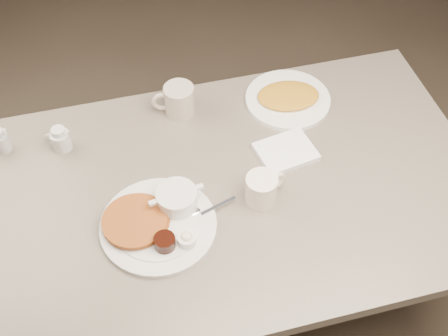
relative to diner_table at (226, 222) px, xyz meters
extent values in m
cube|color=#4C3F33|center=(0.00, 0.00, -0.59)|extent=(7.00, 8.00, 0.02)
cube|color=slate|center=(0.00, 0.00, 0.15)|extent=(1.50, 0.90, 0.04)
cylinder|color=black|center=(0.00, 0.00, -0.21)|extent=(0.14, 0.14, 0.69)
cylinder|color=black|center=(0.00, 0.00, -0.57)|extent=(0.56, 0.56, 0.03)
cylinder|color=silver|center=(-0.21, -0.08, 0.18)|extent=(0.36, 0.36, 0.01)
cylinder|color=silver|center=(-0.21, -0.08, 0.19)|extent=(0.27, 0.27, 0.00)
cylinder|color=#9B4D1A|center=(-0.27, -0.06, 0.19)|extent=(0.21, 0.21, 0.01)
cylinder|color=#9B4D1A|center=(-0.27, -0.07, 0.20)|extent=(0.20, 0.20, 0.01)
cylinder|color=silver|center=(-0.15, -0.03, 0.21)|extent=(0.13, 0.13, 0.05)
cube|color=silver|center=(-0.21, -0.04, 0.23)|extent=(0.03, 0.02, 0.01)
cube|color=silver|center=(-0.08, -0.02, 0.23)|extent=(0.03, 0.02, 0.01)
ellipsoid|color=white|center=(-0.16, -0.03, 0.22)|extent=(0.06, 0.06, 0.03)
ellipsoid|color=white|center=(-0.13, -0.04, 0.22)|extent=(0.05, 0.05, 0.02)
cylinder|color=black|center=(-0.20, -0.16, 0.20)|extent=(0.07, 0.07, 0.04)
cylinder|color=silver|center=(-0.15, -0.16, 0.20)|extent=(0.06, 0.06, 0.03)
ellipsoid|color=beige|center=(-0.15, -0.16, 0.21)|extent=(0.04, 0.04, 0.02)
cube|color=silver|center=(-0.05, -0.07, 0.19)|extent=(0.12, 0.05, 0.00)
ellipsoid|color=silver|center=(-0.11, -0.07, 0.19)|extent=(0.04, 0.03, 0.01)
cylinder|color=white|center=(0.09, -0.06, 0.21)|extent=(0.11, 0.11, 0.09)
cylinder|color=#2D2622|center=(0.09, -0.06, 0.25)|extent=(0.09, 0.09, 0.01)
torus|color=white|center=(0.13, -0.04, 0.21)|extent=(0.06, 0.03, 0.06)
cube|color=white|center=(0.21, 0.08, 0.18)|extent=(0.19, 0.16, 0.02)
cylinder|color=beige|center=(-0.06, 0.34, 0.22)|extent=(0.11, 0.11, 0.10)
torus|color=beige|center=(-0.12, 0.35, 0.22)|extent=(0.07, 0.02, 0.07)
cylinder|color=beige|center=(-0.61, 0.31, 0.20)|extent=(0.06, 0.06, 0.06)
cone|color=beige|center=(-0.59, 0.32, 0.24)|extent=(0.02, 0.02, 0.02)
cylinder|color=silver|center=(-0.44, 0.28, 0.20)|extent=(0.06, 0.06, 0.06)
cylinder|color=silver|center=(-0.44, 0.28, 0.24)|extent=(0.05, 0.05, 0.02)
cone|color=silver|center=(-0.42, 0.27, 0.24)|extent=(0.02, 0.03, 0.02)
torus|color=silver|center=(-0.47, 0.29, 0.20)|extent=(0.04, 0.02, 0.04)
cylinder|color=white|center=(0.29, 0.30, 0.18)|extent=(0.31, 0.31, 0.01)
ellipsoid|color=gold|center=(0.29, 0.30, 0.19)|extent=(0.22, 0.17, 0.02)
camera|label=1|loc=(-0.26, -0.99, 1.50)|focal=46.85mm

